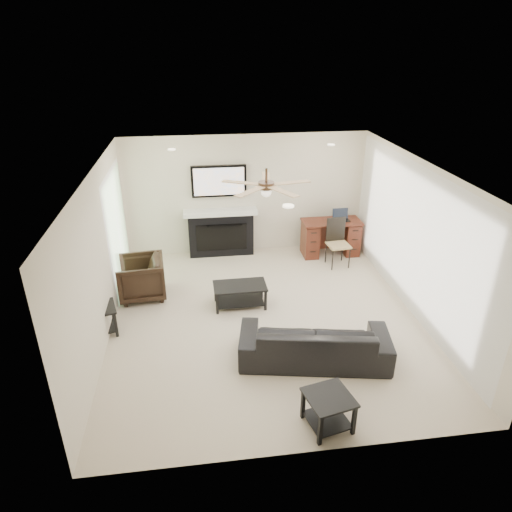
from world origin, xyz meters
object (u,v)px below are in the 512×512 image
at_px(sofa, 314,341).
at_px(coffee_table, 240,295).
at_px(armchair, 141,278).
at_px(desk, 330,238).
at_px(fireplace_unit, 220,212).

xyz_separation_m(sofa, coffee_table, (-0.90, 1.60, -0.11)).
bearing_deg(coffee_table, sofa, -61.38).
relative_size(armchair, desk, 0.66).
relative_size(fireplace_unit, desk, 1.57).
bearing_deg(sofa, coffee_table, -50.11).
bearing_deg(sofa, armchair, -29.05).
distance_m(sofa, armchair, 3.37).
xyz_separation_m(armchair, fireplace_unit, (1.52, 1.57, 0.59)).
relative_size(sofa, coffee_table, 2.36).
distance_m(armchair, desk, 4.03).
xyz_separation_m(armchair, coffee_table, (1.70, -0.55, -0.17)).
bearing_deg(desk, coffee_table, -139.27).
height_order(sofa, coffee_table, sofa).
distance_m(coffee_table, desk, 2.80).
bearing_deg(armchair, fireplace_unit, 130.72).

